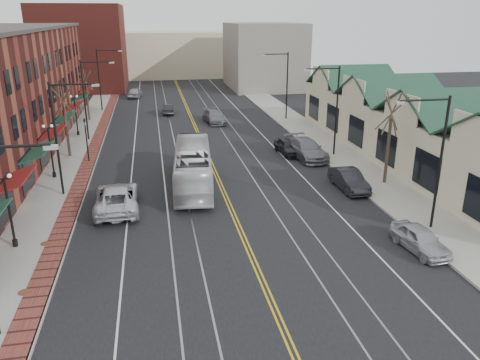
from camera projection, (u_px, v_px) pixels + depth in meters
name	position (u px, v px, depth m)	size (l,w,h in m)	color
ground	(273.00, 306.00, 21.05)	(160.00, 160.00, 0.00)	black
sidewalk_left	(65.00, 177.00, 37.45)	(4.00, 120.00, 0.15)	gray
sidewalk_right	(347.00, 161.00, 41.65)	(4.00, 120.00, 0.15)	gray
building_right	(412.00, 133.00, 41.95)	(8.00, 36.00, 4.60)	beige
backdrop_left	(83.00, 47.00, 80.73)	(14.00, 18.00, 14.00)	maroon
backdrop_mid	(172.00, 54.00, 98.25)	(22.00, 14.00, 9.00)	beige
backdrop_right	(264.00, 56.00, 82.02)	(12.00, 16.00, 11.00)	slate
streetlight_l_1	(61.00, 127.00, 32.25)	(3.33, 0.25, 8.00)	black
streetlight_l_2	(88.00, 92.00, 47.07)	(3.33, 0.25, 8.00)	black
streetlight_l_3	(102.00, 73.00, 61.88)	(3.33, 0.25, 8.00)	black
streetlight_r_0	(435.00, 150.00, 26.86)	(3.33, 0.25, 8.00)	black
streetlight_r_1	(332.00, 102.00, 41.67)	(3.33, 0.25, 8.00)	black
streetlight_r_2	(284.00, 79.00, 56.49)	(3.33, 0.25, 8.00)	black
lamppost_l_1	(10.00, 212.00, 25.48)	(0.84, 0.28, 4.27)	black
lamppost_l_2	(51.00, 152.00, 36.59)	(0.84, 0.28, 4.27)	black
lamppost_l_3	(76.00, 116.00, 49.56)	(0.84, 0.28, 4.27)	black
tree_left_near	(65.00, 120.00, 41.76)	(1.78, 1.37, 6.48)	#382B21
tree_left_far	(87.00, 94.00, 56.66)	(1.66, 1.28, 6.02)	#382B21
tree_right_mid	(389.00, 137.00, 34.95)	(1.90, 1.46, 6.93)	#382B21
manhole_mid	(25.00, 292.00, 21.82)	(0.60, 0.60, 0.02)	#592D19
manhole_far	(46.00, 243.00, 26.45)	(0.60, 0.60, 0.02)	#592D19
traffic_signal	(86.00, 137.00, 40.63)	(0.18, 0.15, 3.80)	black
transit_bus	(193.00, 166.00, 35.30)	(2.62, 11.20, 3.12)	silver
parked_suv	(117.00, 198.00, 31.16)	(2.82, 6.11, 1.70)	silver
parked_car_a	(420.00, 239.00, 25.79)	(1.63, 4.04, 1.38)	#AFB1B7
parked_car_b	(349.00, 180.00, 34.86)	(1.59, 4.55, 1.50)	#232228
parked_car_c	(306.00, 149.00, 42.46)	(2.40, 5.92, 1.72)	slate
parked_car_d	(288.00, 146.00, 43.76)	(1.71, 4.25, 1.45)	black
distant_car_left	(168.00, 109.00, 61.36)	(1.37, 3.93, 1.29)	black
distant_car_right	(214.00, 117.00, 56.30)	(2.09, 5.13, 1.49)	slate
distant_car_far	(135.00, 93.00, 73.45)	(1.85, 4.61, 1.57)	#9E9EA4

